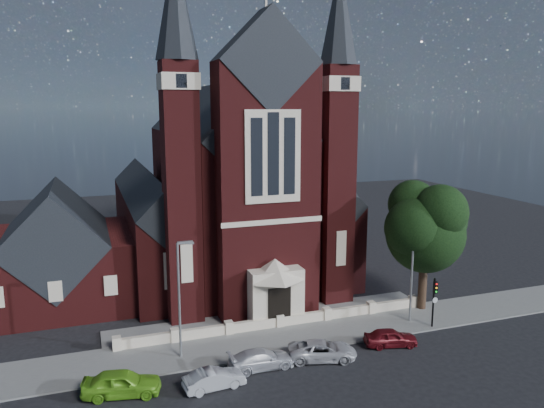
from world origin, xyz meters
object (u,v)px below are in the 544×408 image
(parish_hall, at_px, (58,257))
(street_lamp_left, at_px, (180,293))
(street_tree, at_px, (429,229))
(church, at_px, (224,191))
(traffic_signal, at_px, (434,296))
(car_silver_b, at_px, (261,359))
(street_lamp_right, at_px, (413,266))
(car_dark_red, at_px, (391,337))
(car_silver_a, at_px, (214,379))
(car_white_suv, at_px, (322,350))
(car_lime_van, at_px, (122,383))

(parish_hall, xyz_separation_m, street_lamp_left, (8.09, -14.00, 0.59))
(street_tree, bearing_deg, church, 126.17)
(street_lamp_left, bearing_deg, traffic_signal, -4.76)
(parish_hall, distance_m, car_silver_b, 21.59)
(street_lamp_right, xyz_separation_m, car_silver_b, (-13.43, -3.15, -3.97))
(car_dark_red, bearing_deg, car_silver_a, 109.80)
(car_silver_b, distance_m, car_dark_red, 9.65)
(traffic_signal, distance_m, car_white_suv, 10.44)
(church, distance_m, street_lamp_right, 21.76)
(car_lime_van, bearing_deg, street_lamp_right, -69.47)
(traffic_signal, bearing_deg, car_silver_b, -173.71)
(church, xyz_separation_m, street_tree, (12.60, -17.23, -1.23))
(street_lamp_left, relative_size, car_silver_b, 1.87)
(car_white_suv, bearing_deg, street_lamp_right, -53.63)
(street_lamp_right, distance_m, car_silver_a, 17.95)
(church, distance_m, street_tree, 21.38)
(street_lamp_left, height_order, car_white_suv, street_lamp_left)
(parish_hall, relative_size, car_silver_a, 3.28)
(car_white_suv, xyz_separation_m, car_dark_red, (5.41, 0.23, -0.00))
(street_lamp_right, bearing_deg, car_lime_van, -170.96)
(car_silver_a, height_order, car_silver_b, car_silver_b)
(street_lamp_right, distance_m, traffic_signal, 2.71)
(street_tree, bearing_deg, street_lamp_left, -175.24)
(traffic_signal, height_order, car_white_suv, traffic_signal)
(street_lamp_right, bearing_deg, car_silver_a, -164.80)
(parish_hall, relative_size, car_white_suv, 2.65)
(car_silver_a, bearing_deg, car_dark_red, -89.87)
(car_silver_a, relative_size, car_silver_b, 0.86)
(parish_hall, relative_size, street_lamp_right, 1.51)
(church, distance_m, car_silver_a, 25.64)
(traffic_signal, xyz_separation_m, car_white_suv, (-10.10, -1.79, -1.94))
(traffic_signal, bearing_deg, car_lime_van, -175.17)
(car_silver_a, distance_m, car_silver_b, 3.75)
(parish_hall, height_order, car_white_suv, parish_hall)
(parish_hall, distance_m, street_lamp_right, 29.62)
(parish_hall, relative_size, street_lamp_left, 1.51)
(church, distance_m, street_lamp_left, 20.84)
(car_silver_b, bearing_deg, parish_hall, 36.64)
(car_white_suv, bearing_deg, car_dark_red, -71.29)
(street_lamp_left, relative_size, street_lamp_right, 1.00)
(car_dark_red, bearing_deg, car_white_suv, 105.90)
(traffic_signal, relative_size, car_white_suv, 0.87)
(car_white_suv, bearing_deg, street_lamp_left, 85.38)
(church, bearing_deg, street_lamp_right, -61.96)
(street_lamp_left, bearing_deg, car_dark_red, -12.42)
(street_tree, distance_m, car_silver_a, 21.36)
(street_lamp_left, height_order, car_lime_van, street_lamp_left)
(street_lamp_left, bearing_deg, parish_hall, 120.02)
(street_lamp_right, height_order, car_silver_a, street_lamp_right)
(church, relative_size, street_lamp_right, 4.31)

